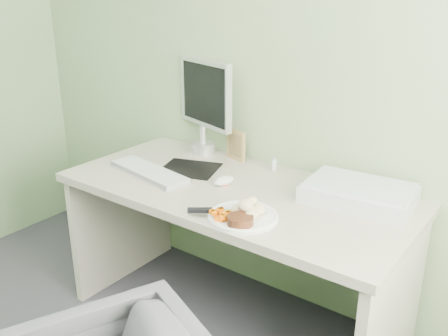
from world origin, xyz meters
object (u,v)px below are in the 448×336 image
Objects in this scene: scanner at (359,194)px; monitor at (205,101)px; plate at (243,217)px; desk at (234,224)px.

monitor is (-0.93, 0.13, 0.25)m from scanner.
monitor reaches higher than plate.
plate reaches higher than desk.
scanner is 0.97m from monitor.
plate is 0.56× the size of monitor.
monitor is at bearing 167.47° from scanner.
plate is (0.21, -0.24, 0.19)m from desk.
desk is 3.22× the size of monitor.
desk is 3.61× the size of scanner.
plate is 0.88m from monitor.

